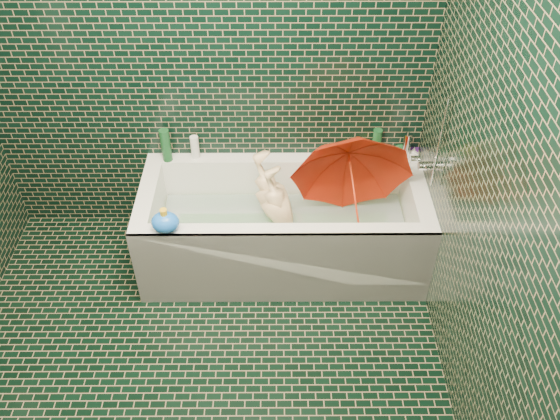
{
  "coord_description": "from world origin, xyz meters",
  "views": [
    {
      "loc": [
        0.42,
        -1.63,
        2.76
      ],
      "look_at": [
        0.43,
        0.82,
        0.58
      ],
      "focal_mm": 38.0,
      "sensor_mm": 36.0,
      "label": 1
    }
  ],
  "objects_px": {
    "bathtub": "(283,235)",
    "umbrella": "(354,191)",
    "rubber_duck": "(369,153)",
    "child": "(283,217)",
    "bath_toy": "(165,222)"
  },
  "relations": [
    {
      "from": "bathtub",
      "to": "umbrella",
      "type": "relative_size",
      "value": 2.54
    },
    {
      "from": "bathtub",
      "to": "rubber_duck",
      "type": "xyz_separation_m",
      "value": [
        0.53,
        0.32,
        0.39
      ]
    },
    {
      "from": "umbrella",
      "to": "rubber_duck",
      "type": "xyz_separation_m",
      "value": [
        0.13,
        0.38,
        -0.01
      ]
    },
    {
      "from": "child",
      "to": "umbrella",
      "type": "distance_m",
      "value": 0.51
    },
    {
      "from": "child",
      "to": "bathtub",
      "type": "bearing_deg",
      "value": -17.86
    },
    {
      "from": "child",
      "to": "rubber_duck",
      "type": "distance_m",
      "value": 0.66
    },
    {
      "from": "child",
      "to": "bath_toy",
      "type": "height_order",
      "value": "bath_toy"
    },
    {
      "from": "umbrella",
      "to": "rubber_duck",
      "type": "distance_m",
      "value": 0.4
    },
    {
      "from": "rubber_duck",
      "to": "bath_toy",
      "type": "relative_size",
      "value": 0.78
    },
    {
      "from": "bathtub",
      "to": "umbrella",
      "type": "distance_m",
      "value": 0.57
    },
    {
      "from": "bathtub",
      "to": "bath_toy",
      "type": "distance_m",
      "value": 0.82
    },
    {
      "from": "child",
      "to": "umbrella",
      "type": "relative_size",
      "value": 1.35
    },
    {
      "from": "bathtub",
      "to": "child",
      "type": "relative_size",
      "value": 1.87
    },
    {
      "from": "child",
      "to": "bath_toy",
      "type": "distance_m",
      "value": 0.79
    },
    {
      "from": "child",
      "to": "rubber_duck",
      "type": "xyz_separation_m",
      "value": [
        0.53,
        0.27,
        0.29
      ]
    }
  ]
}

